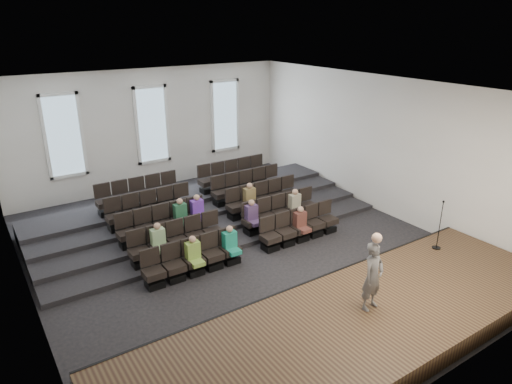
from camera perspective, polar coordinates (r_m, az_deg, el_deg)
ground at (r=14.62m, az=-1.91°, el=-7.02°), size 14.00×14.00×0.00m
ceiling at (r=13.05m, az=-2.18°, el=12.82°), size 12.00×14.00×0.02m
wall_back at (r=19.75m, az=-12.89°, el=7.65°), size 12.00×0.04×5.00m
wall_front at (r=8.96m, az=22.65°, el=-9.84°), size 12.00×0.04×5.00m
wall_left at (r=11.87m, az=-27.65°, el=-3.06°), size 0.04×14.00×5.00m
wall_right at (r=17.41m, az=15.17°, el=5.71°), size 0.04×14.00×5.00m
stage at (r=11.13m, az=12.62°, el=-15.99°), size 11.80×3.60×0.50m
stage_lip at (r=12.16m, az=6.55°, el=-12.05°), size 11.80×0.06×0.52m
risers at (r=17.06m, az=-7.54°, el=-2.23°), size 11.80×4.80×0.60m
seating_rows at (r=15.53m, az=-4.94°, el=-2.56°), size 6.80×4.70×1.67m
windows at (r=19.64m, az=-12.86°, el=8.18°), size 8.44×0.10×3.24m
audience at (r=14.56m, az=-3.16°, el=-3.52°), size 5.45×2.64×1.10m
speaker at (r=10.90m, az=14.40°, el=-10.19°), size 0.65×0.47×1.66m
mic_stand at (r=14.37m, az=21.84°, el=-4.93°), size 0.25×0.25×1.51m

